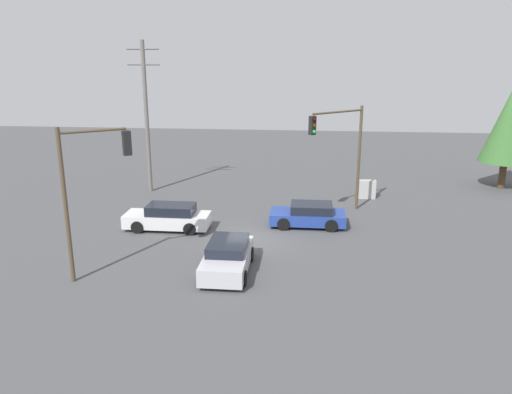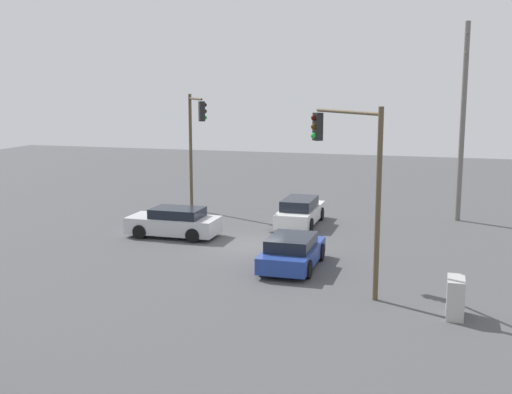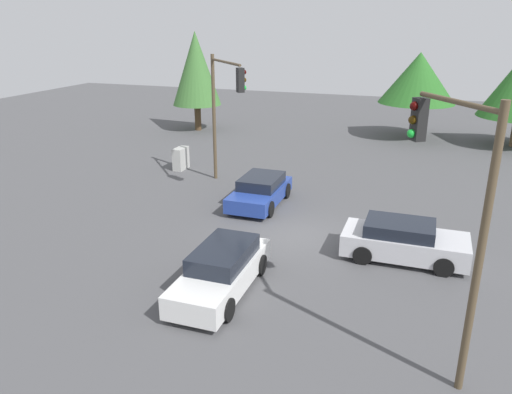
# 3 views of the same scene
# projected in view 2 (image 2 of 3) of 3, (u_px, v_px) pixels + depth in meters

# --- Properties ---
(ground_plane) EXTENTS (80.00, 80.00, 0.00)m
(ground_plane) POSITION_uv_depth(u_px,v_px,m) (252.00, 246.00, 29.03)
(ground_plane) COLOR #4C4C4F
(sedan_white) EXTENTS (4.72, 1.85, 1.44)m
(sedan_white) POSITION_uv_depth(u_px,v_px,m) (300.00, 212.00, 33.21)
(sedan_white) COLOR silver
(sedan_white) RESTS_ON ground_plane
(sedan_blue) EXTENTS (4.26, 2.03, 1.32)m
(sedan_blue) POSITION_uv_depth(u_px,v_px,m) (292.00, 252.00, 25.46)
(sedan_blue) COLOR #233D93
(sedan_blue) RESTS_ON ground_plane
(sedan_silver) EXTENTS (2.03, 4.33, 1.40)m
(sedan_silver) POSITION_uv_depth(u_px,v_px,m) (174.00, 222.00, 30.70)
(sedan_silver) COLOR silver
(sedan_silver) RESTS_ON ground_plane
(traffic_signal_main) EXTENTS (3.26, 2.96, 6.50)m
(traffic_signal_main) POSITION_uv_depth(u_px,v_px,m) (352.00, 164.00, 22.36)
(traffic_signal_main) COLOR brown
(traffic_signal_main) RESTS_ON ground_plane
(traffic_signal_cross) EXTENTS (2.54, 1.91, 6.68)m
(traffic_signal_cross) POSITION_uv_depth(u_px,v_px,m) (195.00, 134.00, 35.65)
(traffic_signal_cross) COLOR brown
(traffic_signal_cross) RESTS_ON ground_plane
(utility_pole_tall) EXTENTS (2.20, 0.28, 10.41)m
(utility_pole_tall) POSITION_uv_depth(u_px,v_px,m) (463.00, 118.00, 33.52)
(utility_pole_tall) COLOR slate
(utility_pole_tall) RESTS_ON ground_plane
(electrical_cabinet) EXTENTS (1.12, 0.53, 1.26)m
(electrical_cabinet) POSITION_uv_depth(u_px,v_px,m) (455.00, 298.00, 20.02)
(electrical_cabinet) COLOR #B2B2AD
(electrical_cabinet) RESTS_ON ground_plane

